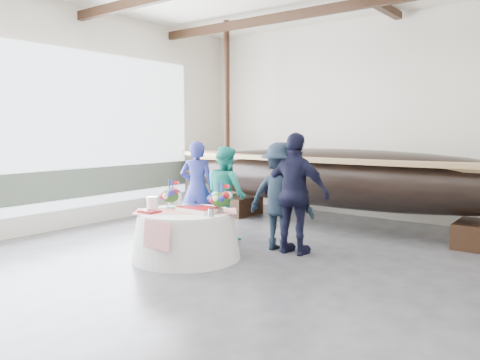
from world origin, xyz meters
The scene contains 11 objects.
floor centered at (0.00, 0.00, 0.00)m, with size 10.00×12.00×0.01m, color #3D3D42.
wall_back centered at (0.00, 6.00, 2.25)m, with size 10.00×0.02×4.50m, color silver.
wall_left centered at (-5.00, 0.00, 2.25)m, with size 0.02×12.00×4.50m, color silver.
open_bay centered at (-4.95, 1.00, 1.83)m, with size 0.03×7.00×3.20m.
longboat_display centered at (-0.57, 4.44, 1.03)m, with size 8.61×1.72×1.62m.
banquet_table centered at (-1.54, 0.97, 0.37)m, with size 1.70×1.70×0.73m.
tabletop_items centered at (-1.56, 1.09, 0.88)m, with size 1.58×1.41×0.40m.
guest_woman_blue centered at (-2.48, 2.26, 0.89)m, with size 0.65×0.43×1.79m, color navy.
guest_woman_teal centered at (-1.83, 2.32, 0.85)m, with size 0.83×0.65×1.71m, color teal.
guest_man_left centered at (-0.63, 2.27, 0.90)m, with size 1.16×0.67×1.79m, color black.
guest_man_right centered at (-0.29, 2.19, 0.98)m, with size 1.15×0.48×1.96m, color black.
Camera 1 is at (3.46, -4.25, 2.00)m, focal length 35.00 mm.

